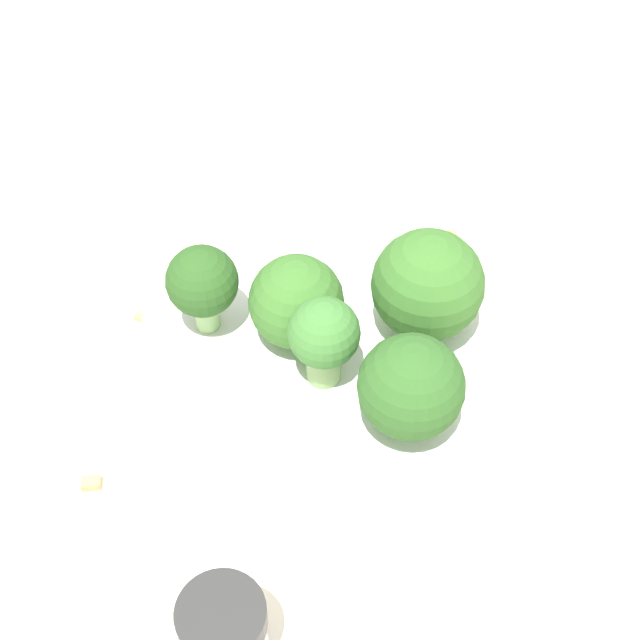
# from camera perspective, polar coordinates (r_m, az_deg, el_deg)

# --- Properties ---
(ground_plane) EXTENTS (3.00, 3.00, 0.00)m
(ground_plane) POSITION_cam_1_polar(r_m,az_deg,el_deg) (0.50, 0.00, -5.81)
(ground_plane) COLOR beige
(bowl) EXTENTS (0.20, 0.20, 0.05)m
(bowl) POSITION_cam_1_polar(r_m,az_deg,el_deg) (0.48, 0.00, -4.24)
(bowl) COLOR white
(bowl) RESTS_ON ground_plane
(broccoli_floret_0) EXTENTS (0.05, 0.05, 0.06)m
(broccoli_floret_0) POSITION_cam_1_polar(r_m,az_deg,el_deg) (0.42, 5.84, -4.33)
(broccoli_floret_0) COLOR #84AD66
(broccoli_floret_0) RESTS_ON bowl
(broccoli_floret_1) EXTENTS (0.06, 0.06, 0.06)m
(broccoli_floret_1) POSITION_cam_1_polar(r_m,az_deg,el_deg) (0.45, 6.90, 2.19)
(broccoli_floret_1) COLOR #84AD66
(broccoli_floret_1) RESTS_ON bowl
(broccoli_floret_2) EXTENTS (0.05, 0.05, 0.05)m
(broccoli_floret_2) POSITION_cam_1_polar(r_m,az_deg,el_deg) (0.45, -1.52, 1.10)
(broccoli_floret_2) COLOR #7A9E5B
(broccoli_floret_2) RESTS_ON bowl
(broccoli_floret_3) EXTENTS (0.04, 0.04, 0.05)m
(broccoli_floret_3) POSITION_cam_1_polar(r_m,az_deg,el_deg) (0.43, 0.25, -1.10)
(broccoli_floret_3) COLOR #7A9E5B
(broccoli_floret_3) RESTS_ON bowl
(broccoli_floret_4) EXTENTS (0.04, 0.04, 0.05)m
(broccoli_floret_4) POSITION_cam_1_polar(r_m,az_deg,el_deg) (0.46, -7.54, 2.34)
(broccoli_floret_4) COLOR #8EB770
(broccoli_floret_4) RESTS_ON bowl
(pepper_shaker) EXTENTS (0.04, 0.04, 0.06)m
(pepper_shaker) POSITION_cam_1_polar(r_m,az_deg,el_deg) (0.41, -6.06, -19.57)
(pepper_shaker) COLOR silver
(pepper_shaker) RESTS_ON ground_plane
(almond_crumb_0) EXTENTS (0.01, 0.01, 0.01)m
(almond_crumb_0) POSITION_cam_1_polar(r_m,az_deg,el_deg) (0.48, -14.50, -9.93)
(almond_crumb_0) COLOR tan
(almond_crumb_0) RESTS_ON ground_plane
(almond_crumb_1) EXTENTS (0.01, 0.01, 0.01)m
(almond_crumb_1) POSITION_cam_1_polar(r_m,az_deg,el_deg) (0.59, 8.85, 5.41)
(almond_crumb_1) COLOR #AD7F4C
(almond_crumb_1) RESTS_ON ground_plane
(almond_crumb_2) EXTENTS (0.01, 0.01, 0.01)m
(almond_crumb_2) POSITION_cam_1_polar(r_m,az_deg,el_deg) (0.55, -11.51, 0.23)
(almond_crumb_2) COLOR tan
(almond_crumb_2) RESTS_ON ground_plane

